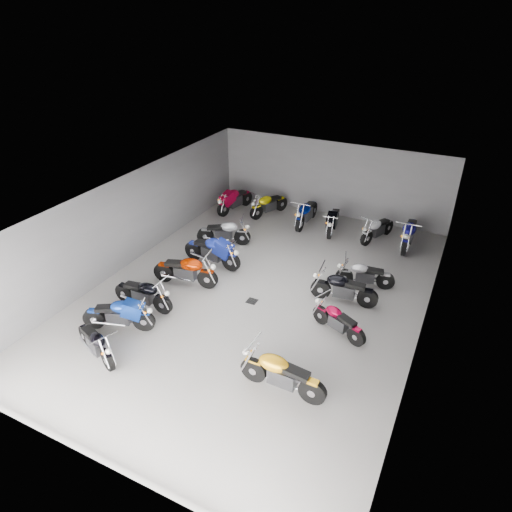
% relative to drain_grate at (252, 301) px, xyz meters
% --- Properties ---
extents(ground, '(14.00, 14.00, 0.00)m').
position_rel_drain_grate_xyz_m(ground, '(0.00, 0.50, -0.01)').
color(ground, gray).
rests_on(ground, ground).
extents(wall_back, '(10.00, 0.10, 3.20)m').
position_rel_drain_grate_xyz_m(wall_back, '(0.00, 7.50, 1.59)').
color(wall_back, slate).
rests_on(wall_back, ground).
extents(wall_left, '(0.10, 14.00, 3.20)m').
position_rel_drain_grate_xyz_m(wall_left, '(-5.00, 0.50, 1.59)').
color(wall_left, slate).
rests_on(wall_left, ground).
extents(wall_right, '(0.10, 14.00, 3.20)m').
position_rel_drain_grate_xyz_m(wall_right, '(5.00, 0.50, 1.59)').
color(wall_right, slate).
rests_on(wall_right, ground).
extents(ceiling, '(10.00, 14.00, 0.04)m').
position_rel_drain_grate_xyz_m(ceiling, '(0.00, 0.50, 3.21)').
color(ceiling, black).
rests_on(ceiling, wall_back).
extents(drain_grate, '(0.32, 0.32, 0.01)m').
position_rel_drain_grate_xyz_m(drain_grate, '(0.00, 0.00, 0.00)').
color(drain_grate, black).
rests_on(drain_grate, ground).
extents(motorcycle_left_a, '(1.82, 0.83, 0.84)m').
position_rel_drain_grate_xyz_m(motorcycle_left_a, '(-2.52, -4.07, 0.45)').
color(motorcycle_left_a, black).
rests_on(motorcycle_left_a, ground).
extents(motorcycle_left_b, '(2.00, 0.91, 0.92)m').
position_rel_drain_grate_xyz_m(motorcycle_left_b, '(-2.75, -2.89, 0.50)').
color(motorcycle_left_b, black).
rests_on(motorcycle_left_b, ground).
extents(motorcycle_left_c, '(2.08, 0.41, 0.91)m').
position_rel_drain_grate_xyz_m(motorcycle_left_c, '(-2.81, -1.74, 0.49)').
color(motorcycle_left_c, black).
rests_on(motorcycle_left_c, ground).
extents(motorcycle_left_d, '(2.23, 0.60, 0.99)m').
position_rel_drain_grate_xyz_m(motorcycle_left_d, '(-2.38, -0.09, 0.53)').
color(motorcycle_left_d, black).
rests_on(motorcycle_left_d, ground).
extents(motorcycle_left_e, '(2.30, 0.49, 1.01)m').
position_rel_drain_grate_xyz_m(motorcycle_left_e, '(-2.26, 1.40, 0.55)').
color(motorcycle_left_e, black).
rests_on(motorcycle_left_e, ground).
extents(motorcycle_left_f, '(1.99, 0.88, 0.91)m').
position_rel_drain_grate_xyz_m(motorcycle_left_f, '(-2.68, 2.96, 0.49)').
color(motorcycle_left_f, black).
rests_on(motorcycle_left_f, ground).
extents(motorcycle_right_b, '(2.23, 0.44, 0.98)m').
position_rel_drain_grate_xyz_m(motorcycle_right_b, '(2.31, -3.02, 0.53)').
color(motorcycle_right_b, black).
rests_on(motorcycle_right_b, ground).
extents(motorcycle_right_d, '(1.75, 0.83, 0.81)m').
position_rel_drain_grate_xyz_m(motorcycle_right_d, '(2.87, -0.31, 0.44)').
color(motorcycle_right_d, black).
rests_on(motorcycle_right_d, ground).
extents(motorcycle_right_e, '(2.11, 0.47, 0.93)m').
position_rel_drain_grate_xyz_m(motorcycle_right_e, '(2.55, 1.22, 0.50)').
color(motorcycle_right_e, black).
rests_on(motorcycle_right_e, ground).
extents(motorcycle_right_f, '(1.88, 0.63, 0.84)m').
position_rel_drain_grate_xyz_m(motorcycle_right_f, '(2.91, 2.39, 0.45)').
color(motorcycle_right_f, black).
rests_on(motorcycle_right_f, ground).
extents(motorcycle_back_a, '(0.65, 2.18, 0.97)m').
position_rel_drain_grate_xyz_m(motorcycle_back_a, '(-3.85, 5.91, 0.52)').
color(motorcycle_back_a, black).
rests_on(motorcycle_back_a, ground).
extents(motorcycle_back_b, '(0.94, 1.97, 0.92)m').
position_rel_drain_grate_xyz_m(motorcycle_back_b, '(-2.31, 6.17, 0.49)').
color(motorcycle_back_b, black).
rests_on(motorcycle_back_b, ground).
extents(motorcycle_back_c, '(0.43, 2.24, 0.98)m').
position_rel_drain_grate_xyz_m(motorcycle_back_c, '(-0.49, 6.00, 0.53)').
color(motorcycle_back_c, black).
rests_on(motorcycle_back_c, ground).
extents(motorcycle_back_d, '(0.49, 2.07, 0.91)m').
position_rel_drain_grate_xyz_m(motorcycle_back_d, '(0.72, 5.88, 0.49)').
color(motorcycle_back_d, black).
rests_on(motorcycle_back_d, ground).
extents(motorcycle_back_e, '(0.85, 1.93, 0.89)m').
position_rel_drain_grate_xyz_m(motorcycle_back_e, '(2.49, 5.90, 0.48)').
color(motorcycle_back_e, black).
rests_on(motorcycle_back_e, ground).
extents(motorcycle_back_f, '(0.46, 2.34, 1.03)m').
position_rel_drain_grate_xyz_m(motorcycle_back_f, '(3.69, 5.93, 0.56)').
color(motorcycle_back_f, black).
rests_on(motorcycle_back_f, ground).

